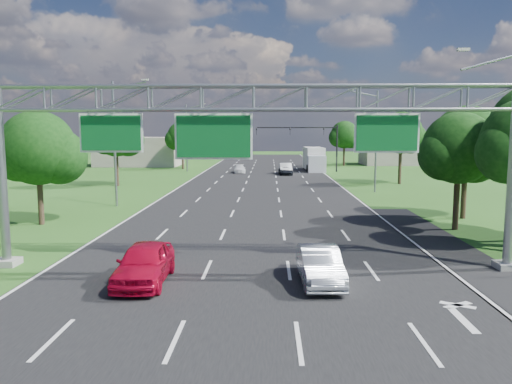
{
  "coord_description": "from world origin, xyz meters",
  "views": [
    {
      "loc": [
        0.94,
        -9.82,
        6.09
      ],
      "look_at": [
        0.28,
        14.7,
        3.08
      ],
      "focal_mm": 35.0,
      "sensor_mm": 36.0,
      "label": 1
    }
  ],
  "objects_px": {
    "traffic_signal": "(313,137)",
    "sign_gantry": "(256,112)",
    "box_truck": "(314,159)",
    "red_coupe": "(144,263)",
    "silver_sedan": "(320,265)"
  },
  "relations": [
    {
      "from": "red_coupe",
      "to": "box_truck",
      "type": "height_order",
      "value": "box_truck"
    },
    {
      "from": "sign_gantry",
      "to": "silver_sedan",
      "type": "bearing_deg",
      "value": -40.17
    },
    {
      "from": "traffic_signal",
      "to": "red_coupe",
      "type": "xyz_separation_m",
      "value": [
        -11.56,
        -55.41,
        -4.35
      ]
    },
    {
      "from": "box_truck",
      "to": "red_coupe",
      "type": "bearing_deg",
      "value": -104.11
    },
    {
      "from": "traffic_signal",
      "to": "box_truck",
      "type": "relative_size",
      "value": 1.29
    },
    {
      "from": "silver_sedan",
      "to": "box_truck",
      "type": "height_order",
      "value": "box_truck"
    },
    {
      "from": "sign_gantry",
      "to": "traffic_signal",
      "type": "bearing_deg",
      "value": 82.32
    },
    {
      "from": "sign_gantry",
      "to": "red_coupe",
      "type": "distance_m",
      "value": 7.89
    },
    {
      "from": "box_truck",
      "to": "traffic_signal",
      "type": "bearing_deg",
      "value": -101.09
    },
    {
      "from": "traffic_signal",
      "to": "silver_sedan",
      "type": "relative_size",
      "value": 2.77
    },
    {
      "from": "traffic_signal",
      "to": "box_truck",
      "type": "height_order",
      "value": "traffic_signal"
    },
    {
      "from": "sign_gantry",
      "to": "box_truck",
      "type": "height_order",
      "value": "sign_gantry"
    },
    {
      "from": "red_coupe",
      "to": "sign_gantry",
      "type": "bearing_deg",
      "value": 27.43
    },
    {
      "from": "traffic_signal",
      "to": "sign_gantry",
      "type": "bearing_deg",
      "value": -97.68
    },
    {
      "from": "box_truck",
      "to": "silver_sedan",
      "type": "bearing_deg",
      "value": -97.32
    }
  ]
}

